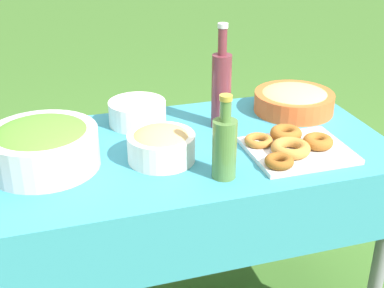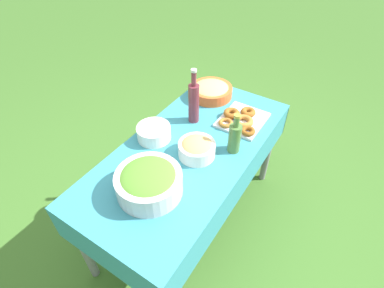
{
  "view_description": "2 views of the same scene",
  "coord_description": "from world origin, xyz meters",
  "views": [
    {
      "loc": [
        0.37,
        1.51,
        1.51
      ],
      "look_at": [
        -0.07,
        0.07,
        0.78
      ],
      "focal_mm": 50.0,
      "sensor_mm": 36.0,
      "label": 1
    },
    {
      "loc": [
        1.07,
        0.71,
        1.94
      ],
      "look_at": [
        0.01,
        0.02,
        0.78
      ],
      "focal_mm": 28.0,
      "sensor_mm": 36.0,
      "label": 2
    }
  ],
  "objects": [
    {
      "name": "plate_stack",
      "position": [
        0.04,
        -0.23,
        0.78
      ],
      "size": [
        0.2,
        0.2,
        0.08
      ],
      "color": "white",
      "rests_on": "picnic_table"
    },
    {
      "name": "bread_bowl",
      "position": [
        0.03,
        0.07,
        0.79
      ],
      "size": [
        0.21,
        0.21,
        0.11
      ],
      "color": "silver",
      "rests_on": "picnic_table"
    },
    {
      "name": "ground_plane",
      "position": [
        0.0,
        0.0,
        0.0
      ],
      "size": [
        14.0,
        14.0,
        0.0
      ],
      "primitive_type": "plane",
      "color": "#3D6B28"
    },
    {
      "name": "picnic_table",
      "position": [
        0.0,
        0.0,
        0.63
      ],
      "size": [
        1.47,
        0.71,
        0.74
      ],
      "color": "teal",
      "rests_on": "ground_plane"
    },
    {
      "name": "salad_bowl",
      "position": [
        0.38,
        0.01,
        0.81
      ],
      "size": [
        0.33,
        0.33,
        0.14
      ],
      "color": "silver",
      "rests_on": "picnic_table"
    },
    {
      "name": "donut_platter",
      "position": [
        -0.38,
        0.15,
        0.76
      ],
      "size": [
        0.33,
        0.29,
        0.05
      ],
      "color": "silver",
      "rests_on": "picnic_table"
    },
    {
      "name": "olive_oil_bottle",
      "position": [
        -0.12,
        0.22,
        0.84
      ],
      "size": [
        0.07,
        0.07,
        0.25
      ],
      "color": "#4C7238",
      "rests_on": "picnic_table"
    },
    {
      "name": "wine_bottle",
      "position": [
        -0.23,
        -0.12,
        0.88
      ],
      "size": [
        0.07,
        0.07,
        0.37
      ],
      "color": "maroon",
      "rests_on": "picnic_table"
    },
    {
      "name": "pasta_bowl",
      "position": [
        -0.54,
        -0.17,
        0.78
      ],
      "size": [
        0.3,
        0.3,
        0.09
      ],
      "color": "#E05B28",
      "rests_on": "picnic_table"
    }
  ]
}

